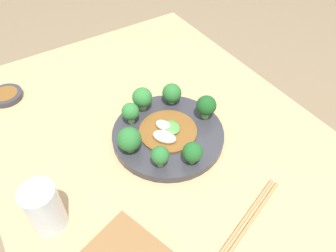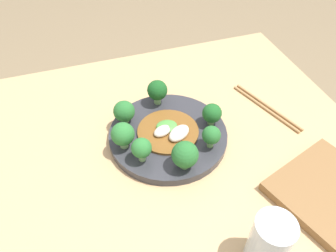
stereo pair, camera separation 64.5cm
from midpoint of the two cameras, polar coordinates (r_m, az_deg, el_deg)
ground_plane at (r=1.36m, az=10.13°, el=-28.42°), size 8.00×8.00×0.00m
table at (r=1.02m, az=12.91°, el=-22.84°), size 0.97×0.77×0.72m
plate at (r=0.70m, az=21.42°, el=-12.69°), size 0.27×0.27×0.02m
broccoli_east at (r=0.69m, az=15.70°, el=-5.23°), size 0.05×0.05×0.06m
broccoli_southeast at (r=0.73m, az=20.87°, el=-3.87°), size 0.05×0.05×0.06m
broccoli_west at (r=0.65m, az=29.03°, el=-16.95°), size 0.04×0.04×0.05m
broccoli_northeast at (r=0.65m, az=14.29°, el=-8.75°), size 0.04×0.04×0.06m
broccoli_north at (r=0.61m, az=16.22°, el=-15.50°), size 0.05×0.05×0.06m
broccoli_northwest at (r=0.62m, az=23.43°, el=-18.49°), size 0.04×0.04×0.05m
broccoli_south at (r=0.73m, az=28.28°, el=-6.65°), size 0.05×0.05×0.06m
stirfry_center at (r=0.68m, az=21.72°, el=-12.22°), size 0.14×0.14×0.02m
drinking_glass at (r=0.53m, az=2.68°, el=-32.45°), size 0.07×0.07×0.11m
chopsticks at (r=0.71m, az=39.98°, el=-26.10°), size 0.08×0.21×0.01m
sauce_dish at (r=0.76m, az=-14.76°, el=-3.71°), size 0.09×0.09×0.02m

